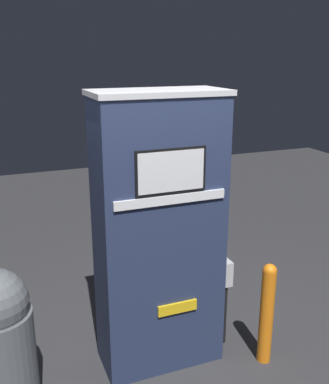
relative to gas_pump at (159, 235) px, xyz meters
name	(u,v)px	position (x,y,z in m)	size (l,w,h in m)	color
ground_plane	(170,373)	(0.00, -0.23, -1.12)	(14.00, 14.00, 0.00)	#2D2D30
gas_pump	(159,235)	(0.00, 0.00, 0.00)	(1.07, 0.50, 2.24)	#232D4C
safety_bollard	(267,311)	(0.80, -0.37, -0.66)	(0.11, 0.11, 0.89)	orange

